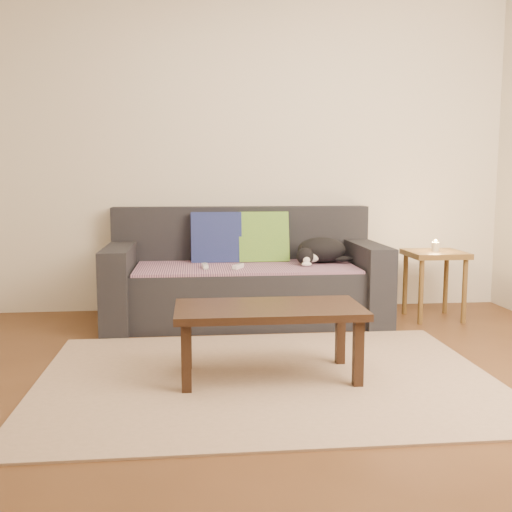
% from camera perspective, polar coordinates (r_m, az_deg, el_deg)
% --- Properties ---
extents(ground, '(4.50, 4.50, 0.00)m').
position_cam_1_polar(ground, '(3.24, 1.34, -12.49)').
color(ground, brown).
rests_on(ground, ground).
extents(back_wall, '(4.50, 0.04, 2.60)m').
position_cam_1_polar(back_wall, '(5.04, -1.52, 9.67)').
color(back_wall, beige).
rests_on(back_wall, ground).
extents(sofa, '(2.10, 0.94, 0.87)m').
position_cam_1_polar(sofa, '(4.68, -1.08, -2.35)').
color(sofa, '#232328').
rests_on(sofa, ground).
extents(throw_blanket, '(1.66, 0.74, 0.02)m').
position_cam_1_polar(throw_blanket, '(4.57, -0.99, -1.05)').
color(throw_blanket, '#3C274A').
rests_on(throw_blanket, sofa).
extents(cushion_navy, '(0.40, 0.17, 0.41)m').
position_cam_1_polar(cushion_navy, '(4.79, -3.80, 1.74)').
color(cushion_navy, '#12234E').
rests_on(cushion_navy, throw_blanket).
extents(cushion_green, '(0.40, 0.19, 0.41)m').
position_cam_1_polar(cushion_green, '(4.82, 0.71, 1.79)').
color(cushion_green, '#0C5030').
rests_on(cushion_green, throw_blanket).
extents(cat, '(0.47, 0.38, 0.20)m').
position_cam_1_polar(cat, '(4.73, 6.14, 0.51)').
color(cat, black).
rests_on(cat, throw_blanket).
extents(wii_remote_a, '(0.05, 0.15, 0.03)m').
position_cam_1_polar(wii_remote_a, '(4.46, -4.87, -0.96)').
color(wii_remote_a, white).
rests_on(wii_remote_a, throw_blanket).
extents(wii_remote_b, '(0.10, 0.15, 0.03)m').
position_cam_1_polar(wii_remote_b, '(4.42, -1.72, -1.00)').
color(wii_remote_b, white).
rests_on(wii_remote_b, throw_blanket).
extents(side_table, '(0.43, 0.43, 0.54)m').
position_cam_1_polar(side_table, '(4.89, 16.67, -0.65)').
color(side_table, brown).
rests_on(side_table, ground).
extents(candle, '(0.06, 0.06, 0.09)m').
position_cam_1_polar(candle, '(4.87, 16.72, 0.88)').
color(candle, beige).
rests_on(candle, side_table).
extents(rug, '(2.50, 1.80, 0.01)m').
position_cam_1_polar(rug, '(3.38, 1.01, -11.54)').
color(rug, tan).
rests_on(rug, ground).
extents(coffee_table, '(1.02, 0.51, 0.41)m').
position_cam_1_polar(coffee_table, '(3.29, 1.24, -5.67)').
color(coffee_table, black).
rests_on(coffee_table, rug).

